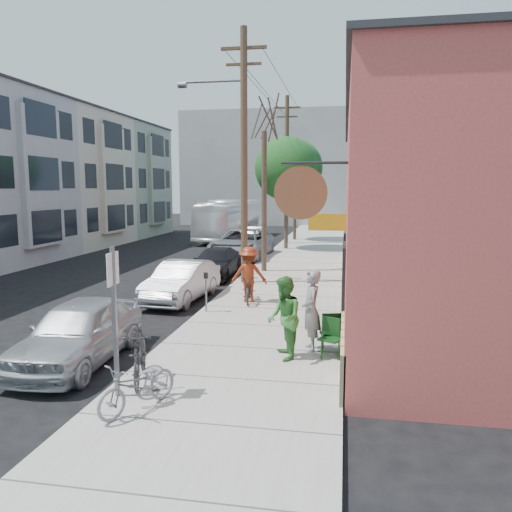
% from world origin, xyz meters
% --- Properties ---
extents(ground, '(120.00, 120.00, 0.00)m').
position_xyz_m(ground, '(0.00, 0.00, 0.00)').
color(ground, black).
extents(sidewalk, '(4.50, 58.00, 0.15)m').
position_xyz_m(sidewalk, '(4.25, 11.00, 0.07)').
color(sidewalk, '#ABA69F').
rests_on(sidewalk, ground).
extents(cafe_building, '(6.60, 20.20, 6.61)m').
position_xyz_m(cafe_building, '(8.99, 4.99, 3.30)').
color(cafe_building, '#B54943').
rests_on(cafe_building, ground).
extents(apartment_row, '(6.30, 32.00, 9.00)m').
position_xyz_m(apartment_row, '(-11.85, 14.00, 4.50)').
color(apartment_row, gray).
rests_on(apartment_row, ground).
extents(end_cap_building, '(18.00, 8.00, 12.00)m').
position_xyz_m(end_cap_building, '(-2.00, 42.00, 6.00)').
color(end_cap_building, '#A6A5A1').
rests_on(end_cap_building, ground).
extents(sign_post, '(0.07, 0.45, 2.80)m').
position_xyz_m(sign_post, '(2.35, -5.20, 1.83)').
color(sign_post, slate).
rests_on(sign_post, sidewalk).
extents(parking_meter_near, '(0.14, 0.14, 1.24)m').
position_xyz_m(parking_meter_near, '(2.25, 1.23, 0.98)').
color(parking_meter_near, slate).
rests_on(parking_meter_near, sidewalk).
extents(parking_meter_far, '(0.14, 0.14, 1.24)m').
position_xyz_m(parking_meter_far, '(2.25, 8.29, 0.98)').
color(parking_meter_far, slate).
rests_on(parking_meter_far, sidewalk).
extents(utility_pole_near, '(3.57, 0.28, 10.00)m').
position_xyz_m(utility_pole_near, '(2.39, 6.30, 5.41)').
color(utility_pole_near, '#503A28').
rests_on(utility_pole_near, sidewalk).
extents(utility_pole_far, '(1.80, 0.28, 10.00)m').
position_xyz_m(utility_pole_far, '(2.45, 21.06, 5.34)').
color(utility_pole_far, '#503A28').
rests_on(utility_pole_far, sidewalk).
extents(tree_bare, '(0.24, 0.24, 6.37)m').
position_xyz_m(tree_bare, '(2.80, 9.18, 3.33)').
color(tree_bare, '#44392C').
rests_on(tree_bare, sidewalk).
extents(tree_leafy_mid, '(3.97, 3.97, 7.00)m').
position_xyz_m(tree_leafy_mid, '(2.80, 17.94, 5.15)').
color(tree_leafy_mid, '#44392C').
rests_on(tree_leafy_mid, sidewalk).
extents(tree_leafy_far, '(3.99, 3.99, 7.32)m').
position_xyz_m(tree_leafy_far, '(2.80, 23.50, 5.47)').
color(tree_leafy_far, '#44392C').
rests_on(tree_leafy_far, sidewalk).
extents(patio_chair_a, '(0.61, 0.61, 0.88)m').
position_xyz_m(patio_chair_a, '(6.20, -1.98, 0.59)').
color(patio_chair_a, '#0F3713').
rests_on(patio_chair_a, sidewalk).
extents(patio_chair_b, '(0.66, 0.66, 0.88)m').
position_xyz_m(patio_chair_b, '(6.20, -2.35, 0.59)').
color(patio_chair_b, '#0F3713').
rests_on(patio_chair_b, sidewalk).
extents(patron_grey, '(0.58, 0.78, 1.94)m').
position_xyz_m(patron_grey, '(5.72, -1.92, 1.12)').
color(patron_grey, gray).
rests_on(patron_grey, sidewalk).
extents(patron_green, '(0.93, 1.07, 1.88)m').
position_xyz_m(patron_green, '(5.16, -2.62, 1.09)').
color(patron_green, '#337930').
rests_on(patron_green, sidewalk).
extents(cyclist, '(1.27, 0.81, 1.87)m').
position_xyz_m(cyclist, '(3.30, 2.85, 1.09)').
color(cyclist, maroon).
rests_on(cyclist, sidewalk).
extents(cyclist_bike, '(0.86, 1.83, 0.93)m').
position_xyz_m(cyclist_bike, '(3.30, 2.85, 0.61)').
color(cyclist_bike, black).
rests_on(cyclist_bike, sidewalk).
extents(parked_bike_a, '(1.03, 1.91, 1.11)m').
position_xyz_m(parked_bike_a, '(2.49, -4.48, 0.70)').
color(parked_bike_a, black).
rests_on(parked_bike_a, sidewalk).
extents(parked_bike_b, '(1.28, 1.76, 0.88)m').
position_xyz_m(parked_bike_b, '(2.98, -5.70, 0.59)').
color(parked_bike_b, slate).
rests_on(parked_bike_b, sidewalk).
extents(car_0, '(1.89, 4.37, 1.47)m').
position_xyz_m(car_0, '(0.51, -3.31, 0.74)').
color(car_0, '#B6BABE').
rests_on(car_0, ground).
extents(car_1, '(1.82, 4.35, 1.40)m').
position_xyz_m(car_1, '(0.80, 3.16, 0.70)').
color(car_1, '#A4A4AC').
rests_on(car_1, ground).
extents(car_2, '(1.83, 4.43, 1.28)m').
position_xyz_m(car_2, '(0.80, 7.99, 0.64)').
color(car_2, black).
rests_on(car_2, ground).
extents(car_3, '(3.00, 6.18, 1.69)m').
position_xyz_m(car_3, '(0.80, 13.74, 0.85)').
color(car_3, '#97989E').
rests_on(car_3, ground).
extents(car_4, '(1.82, 4.29, 1.38)m').
position_xyz_m(car_4, '(0.35, 19.37, 0.69)').
color(car_4, '#9D9EA4').
rests_on(car_4, ground).
extents(bus, '(3.41, 11.25, 3.09)m').
position_xyz_m(bus, '(-2.11, 24.24, 1.54)').
color(bus, white).
rests_on(bus, ground).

